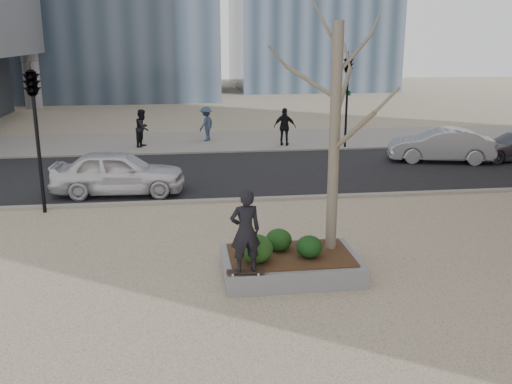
{
  "coord_description": "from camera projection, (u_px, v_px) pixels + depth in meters",
  "views": [
    {
      "loc": [
        -1.32,
        -11.64,
        5.17
      ],
      "look_at": [
        0.5,
        2.0,
        1.4
      ],
      "focal_mm": 40.0,
      "sensor_mm": 36.0,
      "label": 1
    }
  ],
  "objects": [
    {
      "name": "street",
      "position": [
        216.0,
        173.0,
        22.22
      ],
      "size": [
        60.0,
        8.0,
        0.02
      ],
      "primitive_type": "cube",
      "color": "black",
      "rests_on": "ground"
    },
    {
      "name": "skateboarder",
      "position": [
        245.0,
        231.0,
        11.44
      ],
      "size": [
        0.69,
        0.51,
        1.74
      ],
      "primitive_type": "imported",
      "rotation": [
        0.0,
        0.0,
        3.29
      ],
      "color": "black",
      "rests_on": "skateboard"
    },
    {
      "name": "traffic_light_near",
      "position": [
        38.0,
        139.0,
        16.73
      ],
      "size": [
        0.6,
        2.48,
        4.5
      ],
      "primitive_type": null,
      "color": "black",
      "rests_on": "ground"
    },
    {
      "name": "far_sidewalk",
      "position": [
        207.0,
        141.0,
        28.92
      ],
      "size": [
        60.0,
        6.0,
        0.02
      ],
      "primitive_type": "cube",
      "color": "gray",
      "rests_on": "ground"
    },
    {
      "name": "shrub_right",
      "position": [
        309.0,
        247.0,
        12.43
      ],
      "size": [
        0.57,
        0.57,
        0.49
      ],
      "primitive_type": "ellipsoid",
      "color": "#103311",
      "rests_on": "planter_mulch"
    },
    {
      "name": "traffic_light_far",
      "position": [
        347.0,
        100.0,
        26.86
      ],
      "size": [
        0.6,
        2.48,
        4.5
      ],
      "primitive_type": null,
      "color": "black",
      "rests_on": "ground"
    },
    {
      "name": "skateboard",
      "position": [
        246.0,
        273.0,
        11.68
      ],
      "size": [
        0.79,
        0.27,
        0.08
      ],
      "primitive_type": null,
      "rotation": [
        0.0,
        0.0,
        -0.09
      ],
      "color": "black",
      "rests_on": "planter"
    },
    {
      "name": "shrub_left",
      "position": [
        256.0,
        249.0,
        12.14
      ],
      "size": [
        0.72,
        0.72,
        0.61
      ],
      "primitive_type": "ellipsoid",
      "color": "#1B3B12",
      "rests_on": "planter_mulch"
    },
    {
      "name": "car_silver",
      "position": [
        441.0,
        145.0,
        24.06
      ],
      "size": [
        4.52,
        2.54,
        1.41
      ],
      "primitive_type": "imported",
      "rotation": [
        0.0,
        0.0,
        4.45
      ],
      "color": "#999BA1",
      "rests_on": "street"
    },
    {
      "name": "pedestrian_c",
      "position": [
        285.0,
        127.0,
        27.55
      ],
      "size": [
        1.15,
        0.74,
        1.82
      ],
      "primitive_type": "imported",
      "rotation": [
        0.0,
        0.0,
        2.84
      ],
      "color": "black",
      "rests_on": "far_sidewalk"
    },
    {
      "name": "sycamore_tree",
      "position": [
        336.0,
        103.0,
        12.21
      ],
      "size": [
        2.8,
        2.8,
        6.6
      ],
      "primitive_type": null,
      "color": "gray",
      "rests_on": "planter_mulch"
    },
    {
      "name": "ground",
      "position": [
        246.0,
        277.0,
        12.67
      ],
      "size": [
        120.0,
        120.0,
        0.0
      ],
      "primitive_type": "plane",
      "color": "#C2AB8E",
      "rests_on": "ground"
    },
    {
      "name": "pedestrian_b",
      "position": [
        206.0,
        124.0,
        28.79
      ],
      "size": [
        1.15,
        1.29,
        1.74
      ],
      "primitive_type": "imported",
      "rotation": [
        0.0,
        0.0,
        4.14
      ],
      "color": "#364962",
      "rests_on": "far_sidewalk"
    },
    {
      "name": "shrub_middle",
      "position": [
        279.0,
        240.0,
        12.82
      ],
      "size": [
        0.59,
        0.59,
        0.5
      ],
      "primitive_type": "ellipsoid",
      "color": "#123511",
      "rests_on": "planter_mulch"
    },
    {
      "name": "pedestrian_a",
      "position": [
        143.0,
        128.0,
        27.27
      ],
      "size": [
        0.93,
        1.05,
        1.79
      ],
      "primitive_type": "imported",
      "rotation": [
        0.0,
        0.0,
        1.23
      ],
      "color": "black",
      "rests_on": "far_sidewalk"
    },
    {
      "name": "planter",
      "position": [
        290.0,
        265.0,
        12.73
      ],
      "size": [
        3.0,
        2.0,
        0.45
      ],
      "primitive_type": "cube",
      "color": "gray",
      "rests_on": "ground"
    },
    {
      "name": "police_car",
      "position": [
        119.0,
        172.0,
        19.09
      ],
      "size": [
        4.47,
        2.0,
        1.49
      ],
      "primitive_type": "imported",
      "rotation": [
        0.0,
        0.0,
        1.52
      ],
      "color": "white",
      "rests_on": "street"
    },
    {
      "name": "planter_mulch",
      "position": [
        290.0,
        255.0,
        12.67
      ],
      "size": [
        2.7,
        1.7,
        0.04
      ],
      "primitive_type": "cube",
      "color": "#382314",
      "rests_on": "planter"
    }
  ]
}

